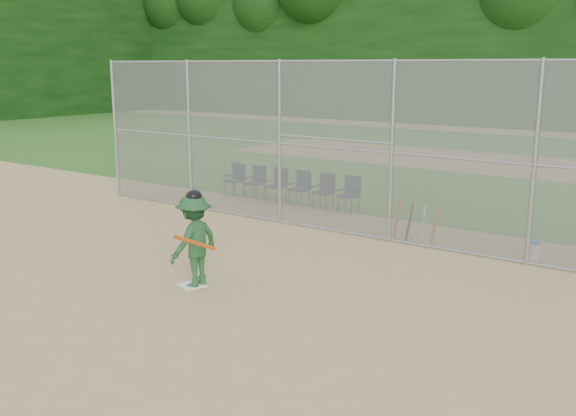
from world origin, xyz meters
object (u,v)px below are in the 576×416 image
Objects in this scene: water_cooler at (532,250)px; batter_at_plate at (194,240)px; chair_0 at (234,180)px; home_plate at (192,285)px.

batter_at_plate is at bearing -131.43° from water_cooler.
chair_0 reaches higher than water_cooler.
water_cooler is 9.27m from chair_0.
water_cooler is at bearing 48.53° from home_plate.
chair_0 is at bearing 124.83° from batter_at_plate.
batter_at_plate reaches higher than water_cooler.
home_plate is at bearing -55.60° from chair_0.
home_plate is 0.84m from batter_at_plate.
batter_at_plate is 8.12m from chair_0.
batter_at_plate is at bearing 44.02° from home_plate.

